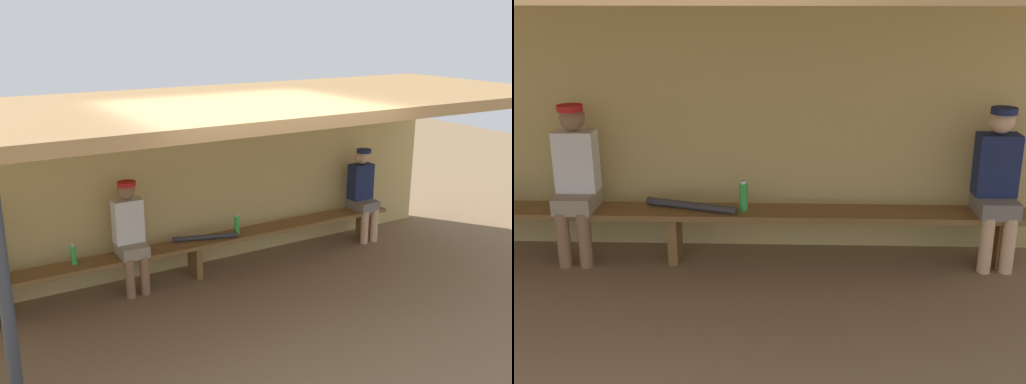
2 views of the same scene
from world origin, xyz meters
The scene contains 7 objects.
ground_plane centered at (0.00, 0.00, 0.00)m, with size 24.00×24.00×0.00m, color brown.
back_wall centered at (0.00, 2.00, 1.10)m, with size 8.00×0.20×2.20m, color tan.
bench centered at (0.00, 1.55, 0.39)m, with size 6.00×0.36×0.46m.
player_shirtless_tan centered at (-0.82, 1.55, 0.75)m, with size 0.34×0.42×1.34m.
player_in_blue centered at (2.69, 1.55, 0.75)m, with size 0.34×0.42×1.34m.
water_bottle_blue centered at (0.60, 1.54, 0.59)m, with size 0.07×0.07×0.26m.
baseball_bat centered at (0.15, 1.55, 0.49)m, with size 0.07×0.07×0.82m, color #333338.
Camera 2 is at (0.98, -3.53, 2.30)m, focal length 44.88 mm.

